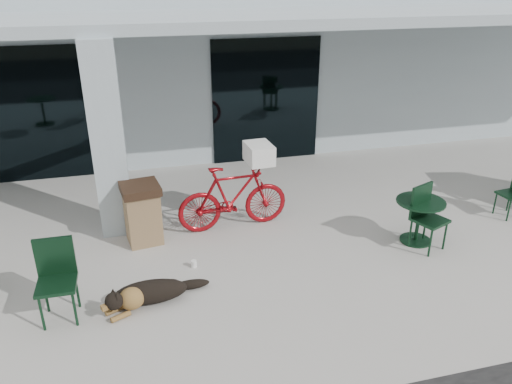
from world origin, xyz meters
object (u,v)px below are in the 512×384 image
object	(u,v)px
cafe_chair_far_a	(430,219)
trash_receptacle	(143,213)
cafe_table_far	(418,221)
bicycle	(233,197)
cafe_chair_near	(56,283)
cafe_chair_far_b	(511,194)
dog	(151,291)

from	to	relation	value
cafe_chair_far_a	trash_receptacle	xyz separation A→B (m)	(-4.27, 1.33, -0.01)
cafe_table_far	trash_receptacle	bearing A→B (deg)	165.53
bicycle	cafe_chair_far_a	world-z (taller)	bicycle
cafe_chair_near	cafe_chair_far_a	bearing A→B (deg)	4.86
cafe_chair_far_b	trash_receptacle	distance (m)	6.32
trash_receptacle	cafe_chair_near	bearing A→B (deg)	-122.62
cafe_chair_near	cafe_table_far	xyz separation A→B (m)	(5.34, 0.64, -0.16)
cafe_chair_near	trash_receptacle	xyz separation A→B (m)	(1.11, 1.73, -0.03)
cafe_chair_far_b	trash_receptacle	world-z (taller)	trash_receptacle
dog	cafe_chair_far_b	bearing A→B (deg)	-15.52
trash_receptacle	cafe_chair_far_b	bearing A→B (deg)	-6.31
cafe_table_far	cafe_chair_far_a	size ratio (longest dim) A/B	0.75
bicycle	cafe_chair_near	world-z (taller)	bicycle
bicycle	cafe_chair_far_a	distance (m)	3.13
cafe_chair_far_a	dog	bearing A→B (deg)	162.61
bicycle	dog	bearing A→B (deg)	136.54
cafe_chair_far_a	trash_receptacle	world-z (taller)	cafe_chair_far_a
cafe_chair_far_a	cafe_table_far	bearing A→B (deg)	78.08
cafe_table_far	trash_receptacle	distance (m)	4.37
cafe_table_far	cafe_chair_far_b	distance (m)	2.09
bicycle	cafe_table_far	xyz separation A→B (m)	(2.75, -1.19, -0.20)
cafe_chair_near	trash_receptacle	bearing A→B (deg)	57.94
cafe_chair_far_b	trash_receptacle	size ratio (longest dim) A/B	0.87
bicycle	cafe_chair_far_a	bearing A→B (deg)	-120.72
cafe_chair_near	cafe_table_far	bearing A→B (deg)	7.38
cafe_chair_far_b	cafe_table_far	bearing A→B (deg)	-85.01
cafe_chair_near	trash_receptacle	world-z (taller)	cafe_chair_near
cafe_chair_near	cafe_chair_far_b	distance (m)	7.46
cafe_chair_near	cafe_chair_far_b	size ratio (longest dim) A/B	1.21
dog	cafe_chair_far_a	xyz separation A→B (m)	(4.27, 0.35, 0.32)
dog	cafe_chair_far_a	distance (m)	4.30
cafe_chair_near	trash_receptacle	size ratio (longest dim) A/B	1.06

